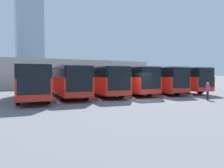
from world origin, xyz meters
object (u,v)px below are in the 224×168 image
Objects in this scene: bus_0 at (175,79)px; bus_4 at (67,80)px; bus_2 at (127,79)px; pedestrian at (208,90)px; bus_5 at (31,81)px; bus_3 at (100,80)px; bus_1 at (153,79)px.

bus_0 is 14.46m from bus_4.
bus_0 and bus_4 have the same top height.
bus_2 is 1.00× the size of bus_4.
pedestrian is (3.84, 8.11, -0.90)m from bus_0.
bus_5 is (3.61, 0.95, 0.00)m from bus_4.
bus_2 is at bearing -168.83° from bus_5.
bus_2 is 1.00× the size of bus_3.
bus_3 is 6.73× the size of pedestrian.
bus_2 is 9.26m from pedestrian.
bus_3 is (10.84, -0.27, 0.00)m from bus_0.
bus_4 is at bearing 4.34° from bus_1.
bus_0 is at bearing -172.44° from bus_5.
bus_5 is at bearing 11.17° from bus_2.
bus_1 is 8.28m from pedestrian.
bus_0 is at bearing -176.01° from bus_1.
bus_0 is 1.00× the size of bus_4.
bus_5 is (18.07, 0.56, 0.00)m from bus_0.
bus_5 is at bearing -62.36° from pedestrian.
bus_4 is (10.84, -0.27, 0.00)m from bus_1.
bus_5 is at bearing 12.32° from bus_3.
bus_1 and bus_5 have the same top height.
pedestrian is (-10.61, 8.49, -0.90)m from bus_4.
bus_5 is at bearing 20.45° from bus_4.
bus_4 is at bearing 4.25° from bus_0.
pedestrian is (0.23, 8.22, -0.90)m from bus_1.
bus_4 is (3.61, -0.12, 0.00)m from bus_3.
bus_3 is at bearing -84.54° from pedestrian.
pedestrian is at bearing 135.63° from bus_3.
bus_5 is (7.23, 0.83, 0.00)m from bus_3.
bus_1 is at bearing 3.99° from bus_0.
bus_4 is (7.23, 0.08, 0.00)m from bus_2.
bus_0 is at bearing -149.77° from pedestrian.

